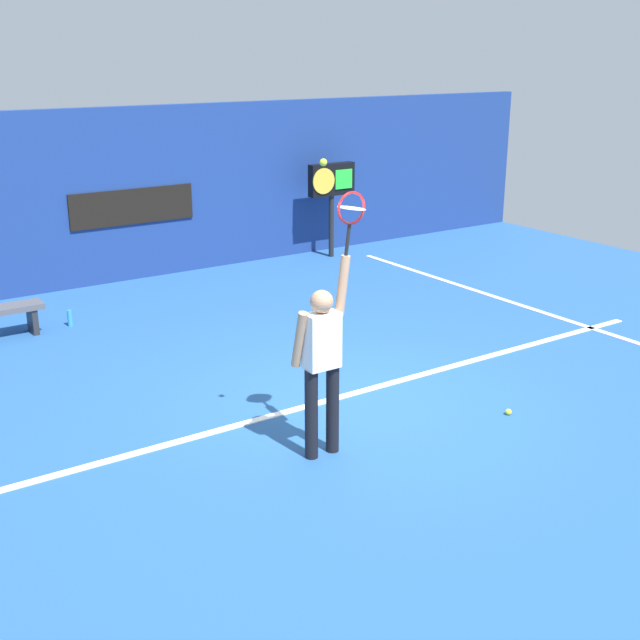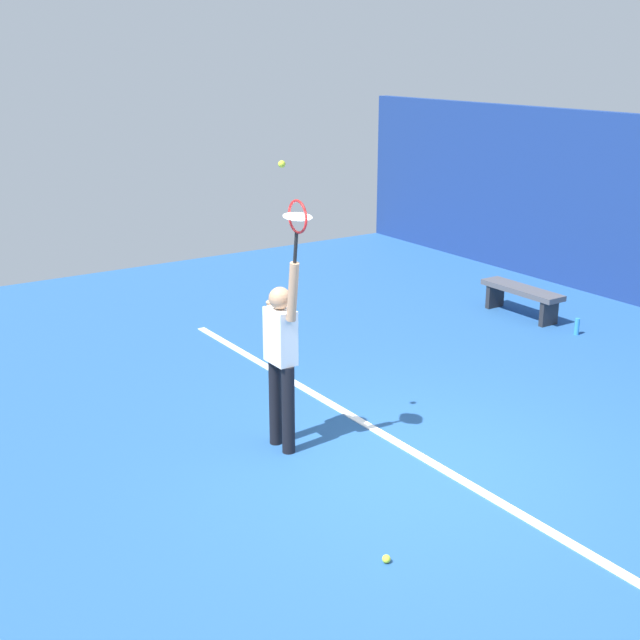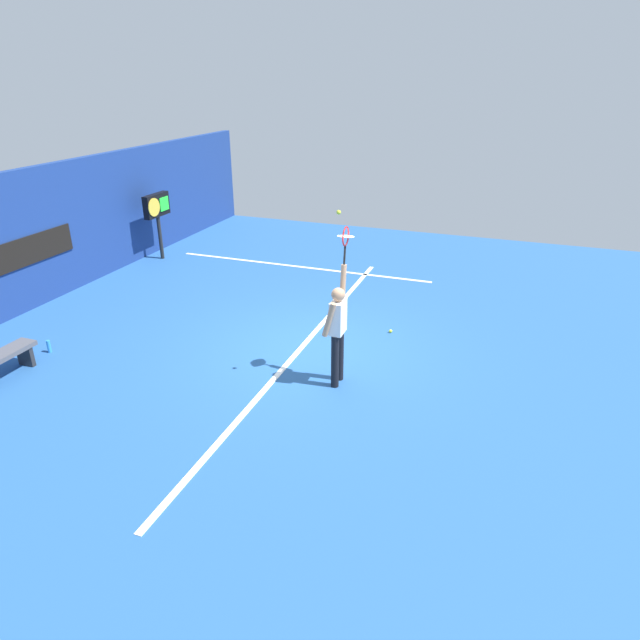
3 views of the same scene
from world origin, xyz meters
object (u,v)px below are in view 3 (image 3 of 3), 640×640
at_px(tennis_racket, 346,238).
at_px(scoreboard_clock, 157,208).
at_px(tennis_player, 338,328).
at_px(spare_ball, 391,331).
at_px(tennis_ball, 339,212).
at_px(water_bottle, 49,346).

distance_m(tennis_racket, scoreboard_clock, 8.12).
relative_size(tennis_racket, scoreboard_clock, 0.35).
relative_size(tennis_player, spare_ball, 29.28).
bearing_deg(tennis_racket, scoreboard_clock, 56.41).
distance_m(tennis_ball, spare_ball, 3.60).
relative_size(tennis_player, tennis_ball, 29.28).
relative_size(tennis_racket, spare_ball, 9.11).
xyz_separation_m(tennis_racket, scoreboard_clock, (4.46, 6.71, -0.99)).
xyz_separation_m(tennis_player, tennis_racket, (0.32, -0.00, 1.38)).
bearing_deg(scoreboard_clock, tennis_player, -125.48).
bearing_deg(tennis_ball, spare_ball, -10.53).
height_order(tennis_ball, scoreboard_clock, tennis_ball).
bearing_deg(tennis_ball, tennis_player, -148.04).
height_order(scoreboard_clock, spare_ball, scoreboard_clock).
bearing_deg(tennis_player, tennis_ball, 31.96).
bearing_deg(tennis_racket, water_bottle, 101.62).
distance_m(tennis_player, water_bottle, 5.48).
bearing_deg(tennis_player, tennis_racket, -0.75).
relative_size(tennis_ball, water_bottle, 0.28).
bearing_deg(spare_ball, water_bottle, 117.56).
xyz_separation_m(tennis_player, water_bottle, (-0.78, 5.35, -0.89)).
relative_size(scoreboard_clock, spare_ball, 26.31).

